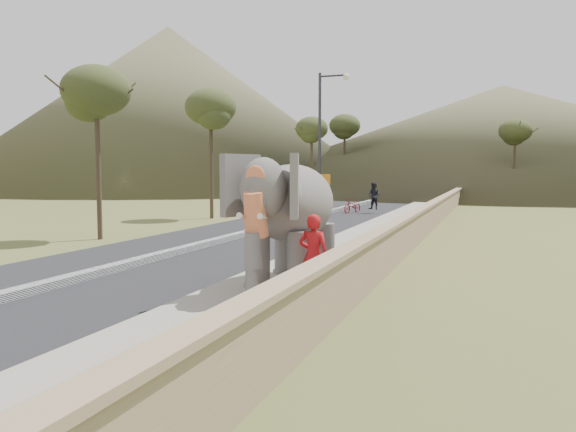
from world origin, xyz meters
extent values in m
plane|color=olive|center=(0.00, 0.00, 0.00)|extent=(160.00, 160.00, 0.00)
cube|color=black|center=(-5.00, 10.00, 0.01)|extent=(7.00, 120.00, 0.03)
cube|color=black|center=(-5.00, 10.00, 0.11)|extent=(0.35, 120.00, 0.22)
cube|color=#9E9687|center=(0.00, 10.00, 0.07)|extent=(3.00, 120.00, 0.15)
cube|color=tan|center=(1.65, 10.00, 0.55)|extent=(0.30, 120.00, 1.10)
cylinder|color=#2B2C30|center=(-5.00, 17.73, 4.00)|extent=(0.16, 0.16, 8.00)
cylinder|color=#2B2C30|center=(-4.20, 17.73, 7.80)|extent=(1.60, 0.10, 0.10)
sphere|color=#FFF2CC|center=(-3.50, 17.73, 7.70)|extent=(0.36, 0.36, 0.36)
cylinder|color=#2D2D33|center=(-4.50, 17.09, 1.00)|extent=(0.08, 0.08, 2.00)
cube|color=orange|center=(-4.50, 17.09, 2.10)|extent=(0.60, 0.05, 0.60)
cone|color=brown|center=(-38.00, 55.00, 11.00)|extent=(60.00, 60.00, 22.00)
cone|color=brown|center=(5.00, 70.00, 7.00)|extent=(80.00, 80.00, 14.00)
imported|color=#A81115|center=(0.95, -2.14, 0.98)|extent=(0.60, 0.40, 1.66)
imported|color=maroon|center=(-3.80, 20.70, 0.45)|extent=(1.13, 1.81, 0.90)
imported|color=black|center=(-2.48, 20.70, 1.07)|extent=(0.96, 0.85, 1.65)
camera|label=1|loc=(4.25, -12.58, 2.69)|focal=35.00mm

